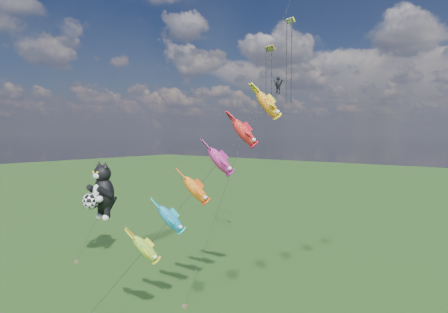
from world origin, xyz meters
The scene contains 4 objects.
ground centered at (0.00, 0.00, 0.00)m, with size 300.00×300.00×0.00m, color #12340D.
cat_kite_rig centered at (-4.03, 3.92, 7.20)m, with size 2.92×4.36×10.36m.
fish_windsock_rig centered at (13.31, 1.19, 10.27)m, with size 10.40×12.26×18.27m.
parafoil_rig centered at (10.38, 15.79, 19.10)m, with size 1.90×17.50×27.92m.
Camera 1 is at (30.68, -18.88, 13.22)m, focal length 30.00 mm.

